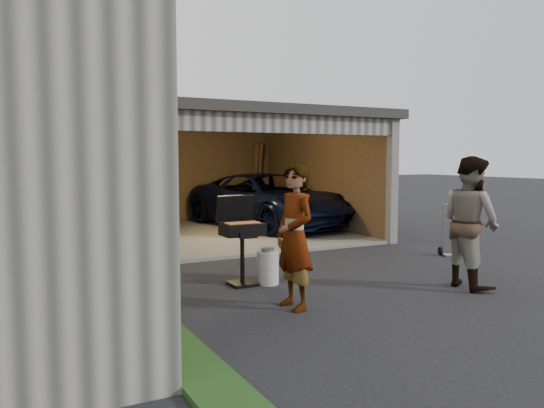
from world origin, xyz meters
The scene contains 10 objects.
ground centered at (0.00, 0.00, 0.00)m, with size 80.00×80.00×0.00m, color black.
groundcover_strip centered at (-2.25, -1.00, 0.03)m, with size 0.50×8.00×0.06m, color #193814.
garage centered at (0.76, 6.79, 1.87)m, with size 6.80×6.30×2.90m.
minivan centered at (2.60, 6.90, 0.70)m, with size 2.32×5.03×1.40m, color black.
woman centered at (-0.50, 0.18, 0.90)m, with size 0.65×0.43×1.80m, color #AFBDDD.
man centered at (2.29, -0.04, 0.95)m, with size 0.92×0.72×1.89m, color #421F19.
bbq_grill centered at (-0.58, 1.60, 0.78)m, with size 0.59×0.52×1.31m.
propane_tank centered at (-0.22, 1.45, 0.24)m, with size 0.32×0.32×0.49m, color silver.
plywood_panel centered at (-2.40, -0.28, 0.53)m, with size 0.04×0.95×1.07m, color brown.
hand_truck centered at (3.93, 1.86, 0.19)m, with size 0.45×0.42×1.00m.
Camera 1 is at (-3.75, -5.42, 1.87)m, focal length 35.00 mm.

